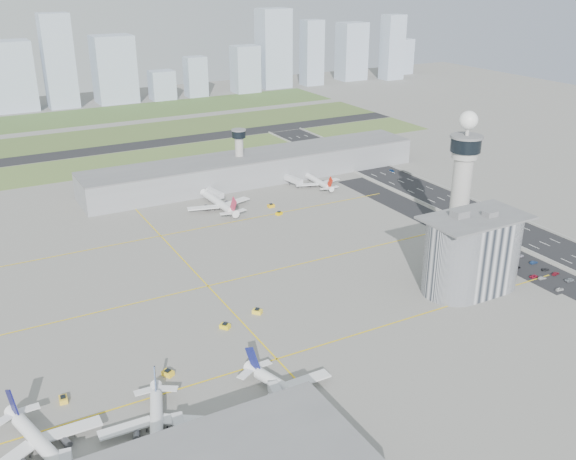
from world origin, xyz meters
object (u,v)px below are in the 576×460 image
car_lot_1 (542,278)px  car_lot_6 (570,280)px  tug_4 (279,213)px  car_lot_0 (560,289)px  tug_1 (168,373)px  car_lot_5 (490,254)px  admin_building (472,253)px  car_lot_7 (555,273)px  car_lot_2 (534,276)px  airplane_near_c (291,386)px  tug_5 (271,205)px  car_lot_8 (545,269)px  car_lot_3 (516,267)px  car_lot_10 (519,256)px  airplane_far_a (218,198)px  tug_0 (63,399)px  jet_bridge_near_1 (186,454)px  car_hw_1 (473,212)px  car_lot_11 (513,252)px  airplane_near_a (42,439)px  car_lot_4 (505,263)px  secondary_tower (239,151)px  car_hw_2 (392,171)px  tug_3 (257,311)px  car_hw_4 (322,152)px  tug_2 (225,326)px  airplane_far_b (318,178)px  control_tower (462,178)px  car_lot_9 (534,262)px  jet_bridge_far_1 (286,179)px

car_lot_1 → car_lot_6: same height
tug_4 → car_lot_0: (58.46, -129.63, -0.32)m
tug_1 → car_lot_5: bearing=156.7°
admin_building → car_lot_7: size_ratio=10.25×
car_lot_0 → car_lot_2: (0.36, 13.33, -0.07)m
airplane_near_c → tug_1: bearing=-153.9°
airplane_near_c → tug_5: (71.78, 151.68, -4.35)m
tug_5 → car_lot_8: tug_5 is taller
tug_5 → car_lot_3: 131.89m
tug_4 → car_lot_10: bearing=-165.9°
airplane_far_a → tug_0: size_ratio=12.38×
jet_bridge_near_1 → tug_1: size_ratio=3.94×
tug_4 → car_lot_8: tug_4 is taller
car_lot_0 → car_lot_7: car_lot_0 is taller
car_lot_6 → tug_0: bearing=89.1°
car_lot_8 → car_hw_1: size_ratio=1.06×
tug_0 → car_lot_3: bearing=-174.8°
car_lot_5 → car_lot_11: size_ratio=0.94×
airplane_near_a → car_lot_10: size_ratio=9.27×
car_lot_1 → airplane_near_a: bearing=96.9°
car_lot_1 → car_lot_4: car_lot_1 is taller
secondary_tower → car_lot_4: 172.10m
jet_bridge_near_1 → car_lot_8: jet_bridge_near_1 is taller
car_lot_0 → car_lot_4: 28.68m
car_lot_0 → car_hw_2: car_lot_0 is taller
car_lot_6 → car_lot_10: car_lot_10 is taller
tug_0 → tug_3: (74.11, 19.56, 0.02)m
car_lot_3 → tug_4: bearing=23.9°
airplane_far_a → car_hw_4: bearing=-59.3°
tug_2 → car_lot_4: (129.14, -9.39, -0.47)m
car_lot_2 → car_lot_11: 24.43m
tug_1 → car_lot_5: 158.70m
airplane_far_b → admin_building: bearing=177.0°
tug_3 → car_lot_10: tug_3 is taller
control_tower → car_lot_11: bearing=-34.0°
car_lot_5 → car_lot_10: car_lot_5 is taller
car_lot_3 → car_lot_8: (9.31, -7.50, -0.01)m
car_lot_9 → tug_3: bearing=82.1°
jet_bridge_near_1 → car_hw_4: jet_bridge_near_1 is taller
airplane_far_a → car_lot_2: (82.99, -140.21, -5.39)m
control_tower → tug_3: bearing=-175.8°
jet_bridge_near_1 → car_lot_3: 171.04m
airplane_near_a → jet_bridge_far_1: airplane_near_a is taller
tug_4 → car_lot_11: tug_4 is taller
tug_5 → car_lot_9: bearing=29.8°
admin_building → car_lot_8: 42.85m
car_lot_11 → car_lot_1: bearing=150.3°
airplane_far_a → tug_4: 34.35m
airplane_near_c → car_lot_0: (128.70, 9.93, -4.75)m
airplane_near_a → car_lot_1: 199.66m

